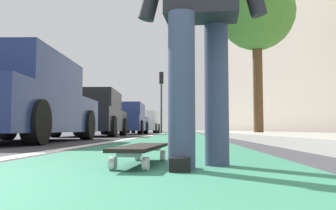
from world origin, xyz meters
TOP-DOWN VIEW (x-y plane):
  - ground_plane at (10.00, 0.00)m, footprint 80.00×80.00m
  - bike_lane_paint at (24.00, 0.00)m, footprint 56.00×1.84m
  - lane_stripe_white at (20.00, 1.07)m, footprint 52.00×0.16m
  - sidewalk_curb at (18.00, -2.94)m, footprint 52.00×3.20m
  - building_facade at (22.00, -5.75)m, footprint 40.00×1.20m
  - skateboard at (1.45, 0.03)m, footprint 0.85×0.27m
  - parked_car_near at (5.40, 2.64)m, footprint 4.47×1.99m
  - parked_car_mid at (11.10, 2.81)m, footprint 4.23×2.01m
  - parked_car_far at (16.82, 2.64)m, footprint 4.62×1.93m
  - parked_car_end at (23.82, 2.64)m, footprint 4.11×1.99m
  - traffic_light at (24.36, 1.47)m, footprint 0.33×0.28m
  - street_tree_mid at (11.09, -2.54)m, footprint 2.46×2.46m

SIDE VIEW (x-z plane):
  - ground_plane at x=10.00m, z-range 0.00..0.00m
  - bike_lane_paint at x=24.00m, z-range 0.00..0.00m
  - lane_stripe_white at x=20.00m, z-range 0.00..0.01m
  - sidewalk_curb at x=18.00m, z-range 0.00..0.13m
  - skateboard at x=1.45m, z-range 0.04..0.15m
  - parked_car_near at x=5.40m, z-range -0.03..1.43m
  - parked_car_mid at x=11.10m, z-range -0.03..1.44m
  - parked_car_far at x=16.82m, z-range -0.03..1.45m
  - parked_car_end at x=23.82m, z-range -0.03..1.45m
  - traffic_light at x=24.36m, z-range 0.81..5.02m
  - street_tree_mid at x=11.09m, z-range 1.35..6.61m
  - building_facade at x=22.00m, z-range 0.00..13.59m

